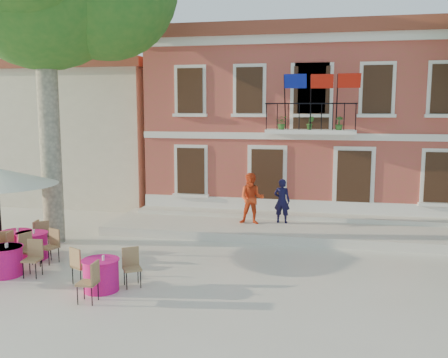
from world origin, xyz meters
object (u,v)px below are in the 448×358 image
pedestrian_orange (252,199)px  cafe_table_3 (16,242)px  cafe_table_1 (5,260)px  cafe_table_2 (6,260)px  cafe_table_4 (101,273)px  pedestrian_navy (282,201)px  cafe_table_0 (32,244)px

pedestrian_orange → cafe_table_3: bearing=-147.8°
cafe_table_1 → cafe_table_2: same height
cafe_table_1 → cafe_table_4: (2.92, -0.48, 0.00)m
pedestrian_navy → cafe_table_4: size_ratio=0.84×
pedestrian_navy → cafe_table_3: pedestrian_navy is taller
cafe_table_1 → cafe_table_4: bearing=-9.4°
cafe_table_1 → cafe_table_2: (0.00, 0.04, -0.01)m
cafe_table_0 → cafe_table_1: same height
cafe_table_3 → pedestrian_navy: bearing=32.5°
pedestrian_orange → cafe_table_1: (-5.61, -5.87, -0.77)m
cafe_table_3 → cafe_table_4: size_ratio=0.99×
cafe_table_3 → cafe_table_0: bearing=-8.5°
pedestrian_navy → cafe_table_1: 9.15m
cafe_table_1 → pedestrian_navy: bearing=43.4°
pedestrian_navy → cafe_table_3: (-7.36, -4.70, -0.66)m
cafe_table_2 → cafe_table_3: 1.70m
cafe_table_4 → cafe_table_3: bearing=150.6°
cafe_table_4 → pedestrian_orange: bearing=67.1°
cafe_table_2 → cafe_table_1: bearing=-90.1°
pedestrian_orange → cafe_table_4: 6.94m
cafe_table_1 → pedestrian_orange: bearing=46.3°
pedestrian_navy → cafe_table_3: size_ratio=0.85×
cafe_table_2 → cafe_table_4: bearing=-10.1°
pedestrian_orange → cafe_table_4: bearing=-114.9°
cafe_table_2 → cafe_table_4: (2.92, -0.52, 0.01)m
cafe_table_3 → cafe_table_4: same height
cafe_table_3 → cafe_table_4: bearing=-29.4°
cafe_table_1 → cafe_table_4: 2.96m
cafe_table_2 → cafe_table_4: size_ratio=1.04×
cafe_table_0 → cafe_table_2: size_ratio=0.95×
cafe_table_0 → cafe_table_4: same height
pedestrian_navy → cafe_table_2: pedestrian_navy is taller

